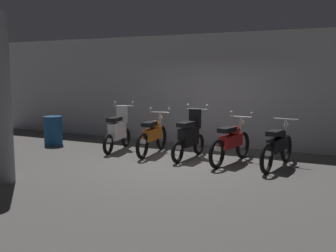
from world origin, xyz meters
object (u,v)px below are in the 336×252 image
motorbike_slot_0 (118,131)px  trash_bin (53,131)px  motorbike_slot_1 (153,135)px  motorbike_slot_2 (189,137)px  motorbike_slot_3 (231,142)px  motorbike_slot_4 (278,145)px

motorbike_slot_0 → trash_bin: motorbike_slot_0 is taller
motorbike_slot_1 → motorbike_slot_0: bearing=-179.9°
motorbike_slot_0 → trash_bin: size_ratio=2.03×
motorbike_slot_2 → trash_bin: size_ratio=2.04×
motorbike_slot_3 → motorbike_slot_4: motorbike_slot_3 is taller
motorbike_slot_2 → trash_bin: (-4.23, -0.04, -0.12)m
motorbike_slot_1 → motorbike_slot_2: size_ratio=1.16×
motorbike_slot_1 → motorbike_slot_2: 1.06m
motorbike_slot_2 → motorbike_slot_3: size_ratio=0.87×
motorbike_slot_2 → motorbike_slot_4: size_ratio=0.86×
motorbike_slot_4 → motorbike_slot_2: bearing=179.1°
motorbike_slot_2 → motorbike_slot_4: bearing=-0.9°
motorbike_slot_3 → trash_bin: (-5.28, -0.01, -0.08)m
motorbike_slot_0 → motorbike_slot_4: 4.20m
motorbike_slot_1 → motorbike_slot_4: 3.15m
motorbike_slot_3 → motorbike_slot_4: size_ratio=1.00×
motorbike_slot_1 → motorbike_slot_3: 2.11m
motorbike_slot_0 → motorbike_slot_3: (3.15, -0.11, -0.04)m
motorbike_slot_1 → trash_bin: (-3.18, -0.13, -0.08)m
trash_bin → motorbike_slot_0: bearing=3.3°
motorbike_slot_1 → trash_bin: motorbike_slot_1 is taller
motorbike_slot_0 → motorbike_slot_4: (4.20, -0.12, -0.04)m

